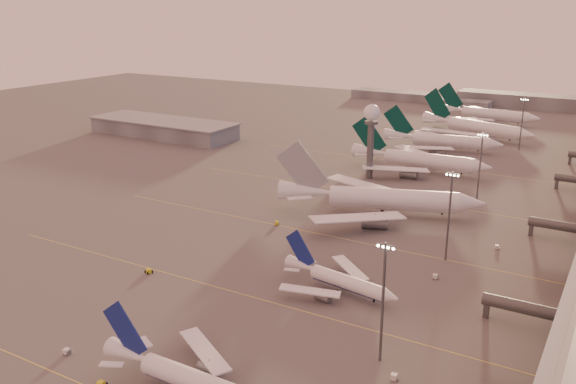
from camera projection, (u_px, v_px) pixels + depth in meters
The scene contains 25 objects.
ground at pixel (156, 293), 147.73m from camera, with size 700.00×700.00×0.00m, color #504D4E.
taxiway_markings at pixel (363, 241), 179.55m from camera, with size 180.00×185.25×0.02m.
hangar at pixel (163, 128), 319.49m from camera, with size 82.00×27.00×8.50m.
radar_tower at pixel (371, 126), 238.09m from camera, with size 6.40×6.40×31.10m.
mast_a at pixel (383, 298), 115.81m from camera, with size 3.60×0.56×25.00m.
mast_b at pixel (449, 212), 162.63m from camera, with size 3.60×0.56×25.00m.
mast_c at pixel (480, 165), 210.41m from camera, with size 3.60×0.56×25.00m.
mast_d at pixel (522, 122), 285.64m from camera, with size 3.60×0.56×25.00m.
distant_horizon at pixel (484, 100), 413.60m from camera, with size 165.00×37.50×9.00m.
narrowbody_near at pixel (185, 380), 108.58m from camera, with size 37.66×30.10×14.72m.
narrowbody_mid at pixel (340, 282), 147.53m from camera, with size 32.86×26.02×12.91m.
widebody_white at pixel (380, 203), 200.69m from camera, with size 65.52×51.64×23.98m.
greentail_a at pixel (419, 163), 251.86m from camera, with size 59.54×48.07×21.62m.
greentail_b at pixel (442, 143), 287.96m from camera, with size 56.25×45.17×20.48m.
greentail_c at pixel (476, 130), 315.56m from camera, with size 62.27×49.56×23.28m.
greentail_d at pixel (487, 116), 353.99m from camera, with size 60.27×48.53×21.89m.
gsv_truck_a at pixel (68, 349), 121.45m from camera, with size 6.12×2.51×2.43m.
gsv_catering_a at pixel (396, 369), 113.03m from camera, with size 5.92×3.26×4.63m.
gsv_tug_mid at pixel (149, 271), 158.25m from camera, with size 4.36×3.44×1.09m.
gsv_truck_b at pixel (437, 275), 154.72m from camera, with size 6.46×3.48×2.47m.
gsv_truck_c at pixel (278, 221), 192.39m from camera, with size 6.52×5.08×2.52m.
gsv_catering_b at pixel (498, 242), 173.44m from camera, with size 5.58×3.41×4.26m.
gsv_tug_far at pixel (372, 185), 233.08m from camera, with size 3.23×4.04×1.00m.
gsv_truck_d at pixel (312, 163), 262.67m from camera, with size 3.48×5.80×2.21m.
gsv_tug_hangar at pixel (482, 164), 262.52m from camera, with size 3.73×2.76×0.95m.
Camera 1 is at (94.86, -99.46, 67.53)m, focal length 38.00 mm.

